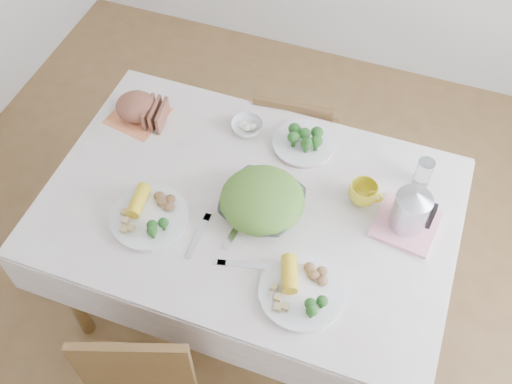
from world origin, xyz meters
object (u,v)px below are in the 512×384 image
(dinner_plate_right, at_px, (301,293))
(electric_kettle, at_px, (412,206))
(chair_far, at_px, (297,130))
(dining_table, at_px, (250,258))
(salad_bowl, at_px, (262,205))
(dinner_plate_left, at_px, (150,218))
(yellow_mug, at_px, (363,193))

(dinner_plate_right, relative_size, electric_kettle, 1.59)
(dinner_plate_right, bearing_deg, chair_far, 107.46)
(dining_table, relative_size, salad_bowl, 4.90)
(dining_table, xyz_separation_m, electric_kettle, (0.56, 0.10, 0.51))
(dinner_plate_left, bearing_deg, yellow_mug, 26.31)
(salad_bowl, xyz_separation_m, yellow_mug, (0.33, 0.17, 0.01))
(salad_bowl, bearing_deg, dinner_plate_left, -154.31)
(yellow_mug, bearing_deg, salad_bowl, -153.00)
(dinner_plate_right, bearing_deg, yellow_mug, 77.99)
(dining_table, bearing_deg, electric_kettle, 10.46)
(dinner_plate_right, bearing_deg, dining_table, 135.54)
(dining_table, bearing_deg, yellow_mug, 22.34)
(chair_far, relative_size, dinner_plate_left, 2.80)
(electric_kettle, bearing_deg, salad_bowl, -154.72)
(salad_bowl, relative_size, electric_kettle, 1.59)
(salad_bowl, height_order, yellow_mug, yellow_mug)
(chair_far, distance_m, salad_bowl, 0.77)
(dining_table, distance_m, dinner_plate_left, 0.54)
(dinner_plate_left, bearing_deg, salad_bowl, 25.69)
(yellow_mug, bearing_deg, dining_table, -157.66)
(chair_far, height_order, yellow_mug, chair_far)
(dining_table, height_order, dinner_plate_left, dinner_plate_left)
(salad_bowl, relative_size, dinner_plate_left, 1.01)
(dining_table, xyz_separation_m, chair_far, (-0.01, 0.68, 0.09))
(dining_table, xyz_separation_m, dinner_plate_left, (-0.31, -0.19, 0.40))
(dining_table, height_order, chair_far, chair_far)
(chair_far, height_order, dinner_plate_right, chair_far)
(electric_kettle, bearing_deg, dinner_plate_right, -112.14)
(chair_far, relative_size, salad_bowl, 2.79)
(electric_kettle, bearing_deg, chair_far, 147.52)
(dining_table, distance_m, dinner_plate_right, 0.57)
(yellow_mug, bearing_deg, chair_far, 127.37)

